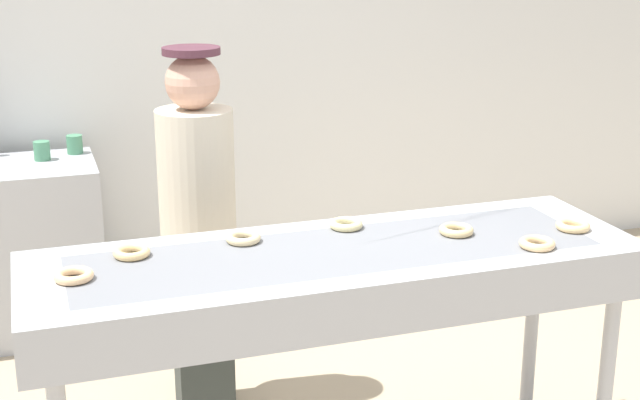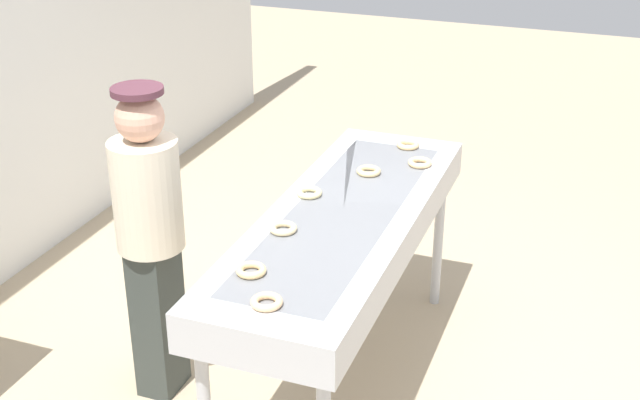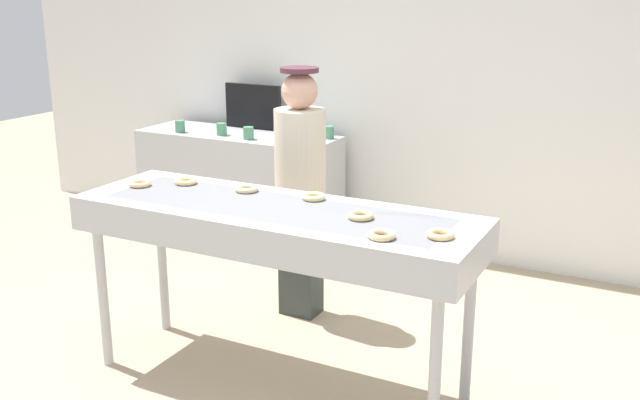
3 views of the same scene
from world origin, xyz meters
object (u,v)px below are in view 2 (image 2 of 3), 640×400
at_px(plain_donut_4, 283,228).
at_px(plain_donut_0, 267,302).
at_px(worker_baker, 150,230).
at_px(plain_donut_1, 369,171).
at_px(fryer_conveyor, 343,230).
at_px(plain_donut_2, 309,193).
at_px(plain_donut_3, 420,163).
at_px(plain_donut_5, 251,270).
at_px(plain_donut_6, 408,145).

bearing_deg(plain_donut_4, plain_donut_0, -163.11).
bearing_deg(worker_baker, plain_donut_4, 84.45).
relative_size(plain_donut_1, worker_baker, 0.08).
height_order(fryer_conveyor, plain_donut_2, plain_donut_2).
height_order(plain_donut_3, worker_baker, worker_baker).
height_order(plain_donut_2, plain_donut_4, same).
bearing_deg(worker_baker, fryer_conveyor, 101.88).
bearing_deg(plain_donut_3, plain_donut_5, 165.12).
relative_size(plain_donut_6, worker_baker, 0.08).
bearing_deg(plain_donut_6, worker_baker, 142.87).
bearing_deg(plain_donut_1, plain_donut_5, 173.11).
bearing_deg(fryer_conveyor, plain_donut_4, 146.67).
bearing_deg(fryer_conveyor, worker_baker, 110.47).
height_order(plain_donut_3, plain_donut_6, same).
relative_size(plain_donut_3, plain_donut_6, 1.00).
distance_m(plain_donut_1, plain_donut_4, 0.77).
xyz_separation_m(plain_donut_0, plain_donut_2, (0.99, 0.21, 0.00)).
height_order(plain_donut_3, plain_donut_5, same).
distance_m(plain_donut_2, plain_donut_5, 0.79).
bearing_deg(plain_donut_5, plain_donut_1, -6.89).
bearing_deg(plain_donut_3, plain_donut_4, 158.22).
xyz_separation_m(plain_donut_0, plain_donut_6, (1.77, -0.07, 0.00)).
relative_size(plain_donut_0, plain_donut_5, 1.00).
relative_size(plain_donut_2, plain_donut_6, 1.00).
height_order(plain_donut_1, plain_donut_5, same).
relative_size(plain_donut_3, plain_donut_4, 1.00).
height_order(plain_donut_1, plain_donut_6, same).
relative_size(plain_donut_0, worker_baker, 0.08).
bearing_deg(plain_donut_5, worker_baker, 62.71).
distance_m(fryer_conveyor, plain_donut_2, 0.27).
distance_m(plain_donut_0, plain_donut_5, 0.25).
distance_m(plain_donut_2, plain_donut_3, 0.69).
bearing_deg(fryer_conveyor, plain_donut_1, 3.05).
bearing_deg(plain_donut_0, plain_donut_5, 38.05).
height_order(plain_donut_5, plain_donut_6, same).
bearing_deg(plain_donut_3, worker_baker, 133.29).
distance_m(plain_donut_6, worker_baker, 1.53).
relative_size(plain_donut_3, plain_donut_5, 1.00).
height_order(plain_donut_1, plain_donut_3, same).
xyz_separation_m(plain_donut_0, worker_baker, (0.56, 0.85, -0.11)).
distance_m(plain_donut_4, plain_donut_6, 1.20).
height_order(plain_donut_2, plain_donut_6, same).
relative_size(plain_donut_2, plain_donut_3, 1.00).
xyz_separation_m(fryer_conveyor, plain_donut_5, (-0.67, 0.16, 0.11)).
xyz_separation_m(plain_donut_1, plain_donut_2, (-0.35, 0.19, 0.00)).
bearing_deg(plain_donut_5, plain_donut_2, 3.81).
bearing_deg(worker_baker, plain_donut_0, 48.13).
bearing_deg(fryer_conveyor, plain_donut_3, -16.18).
bearing_deg(plain_donut_6, plain_donut_4, 167.91).
xyz_separation_m(plain_donut_0, plain_donut_1, (1.34, 0.02, 0.00)).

